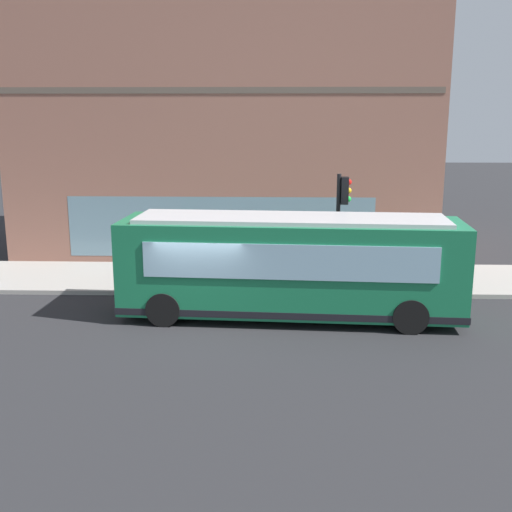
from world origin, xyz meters
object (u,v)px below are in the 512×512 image
city_bus_nearside (290,267)px  pedestrian_walking_along_curb (305,244)px  traffic_light_near_corner (342,210)px  fire_hydrant (350,273)px  pedestrian_near_building_entrance (204,255)px

city_bus_nearside → pedestrian_walking_along_curb: 5.68m
traffic_light_near_corner → pedestrian_walking_along_curb: size_ratio=2.44×
city_bus_nearside → traffic_light_near_corner: 3.39m
pedestrian_walking_along_curb → city_bus_nearside: bearing=173.0°
city_bus_nearside → fire_hydrant: size_ratio=13.75×
pedestrian_near_building_entrance → pedestrian_walking_along_curb: (2.17, -3.67, -0.05)m
fire_hydrant → pedestrian_near_building_entrance: size_ratio=0.44×
fire_hydrant → traffic_light_near_corner: bearing=151.3°
city_bus_nearside → traffic_light_near_corner: traffic_light_near_corner is taller
pedestrian_walking_along_curb → fire_hydrant: bearing=-145.6°
fire_hydrant → pedestrian_near_building_entrance: bearing=89.4°
traffic_light_near_corner → pedestrian_near_building_entrance: 5.13m
pedestrian_near_building_entrance → pedestrian_walking_along_curb: 4.26m
traffic_light_near_corner → pedestrian_walking_along_curb: bearing=19.4°
pedestrian_walking_along_curb → pedestrian_near_building_entrance: bearing=120.6°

